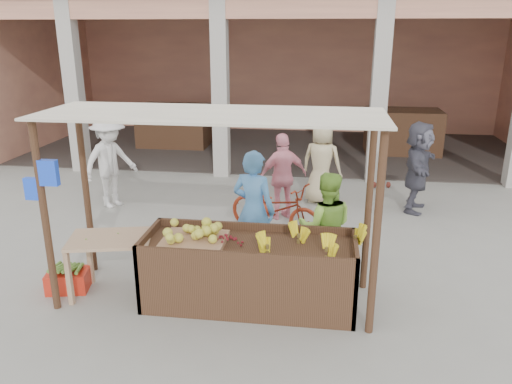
# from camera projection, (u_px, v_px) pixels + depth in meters

# --- Properties ---
(ground) EXTENTS (60.00, 60.00, 0.00)m
(ground) POSITION_uv_depth(u_px,v_px,m) (211.00, 299.00, 6.39)
(ground) COLOR gray
(ground) RESTS_ON ground
(market_building) EXTENTS (14.40, 6.40, 4.20)m
(market_building) POSITION_uv_depth(u_px,v_px,m) (281.00, 51.00, 13.94)
(market_building) COLOR #E59B78
(market_building) RESTS_ON ground
(fruit_stall) EXTENTS (2.60, 0.95, 0.80)m
(fruit_stall) POSITION_uv_depth(u_px,v_px,m) (249.00, 274.00, 6.20)
(fruit_stall) COLOR #482D1C
(fruit_stall) RESTS_ON ground
(stall_awning) EXTENTS (4.09, 1.35, 2.39)m
(stall_awning) POSITION_uv_depth(u_px,v_px,m) (206.00, 148.00, 5.83)
(stall_awning) COLOR #482D1C
(stall_awning) RESTS_ON ground
(banana_heap) EXTENTS (1.17, 0.64, 0.21)m
(banana_heap) POSITION_uv_depth(u_px,v_px,m) (310.00, 241.00, 5.91)
(banana_heap) COLOR yellow
(banana_heap) RESTS_ON fruit_stall
(melon_tray) EXTENTS (0.77, 0.67, 0.20)m
(melon_tray) POSITION_uv_depth(u_px,v_px,m) (194.00, 236.00, 6.08)
(melon_tray) COLOR #9D7151
(melon_tray) RESTS_ON fruit_stall
(berry_heap) EXTENTS (0.44, 0.36, 0.14)m
(berry_heap) POSITION_uv_depth(u_px,v_px,m) (226.00, 239.00, 6.05)
(berry_heap) COLOR maroon
(berry_heap) RESTS_ON fruit_stall
(side_table) EXTENTS (1.13, 0.88, 0.82)m
(side_table) POSITION_uv_depth(u_px,v_px,m) (111.00, 248.00, 6.28)
(side_table) COLOR tan
(side_table) RESTS_ON ground
(papaya_pile) EXTENTS (0.74, 0.42, 0.21)m
(papaya_pile) POSITION_uv_depth(u_px,v_px,m) (109.00, 230.00, 6.20)
(papaya_pile) COLOR #599932
(papaya_pile) RESTS_ON side_table
(red_crate) EXTENTS (0.58, 0.47, 0.27)m
(red_crate) POSITION_uv_depth(u_px,v_px,m) (68.00, 280.00, 6.59)
(red_crate) COLOR red
(red_crate) RESTS_ON ground
(plantain_bundle) EXTENTS (0.38, 0.27, 0.08)m
(plantain_bundle) POSITION_uv_depth(u_px,v_px,m) (67.00, 269.00, 6.54)
(plantain_bundle) COLOR #5B8831
(plantain_bundle) RESTS_ON red_crate
(produce_sacks) EXTENTS (0.70, 0.43, 0.53)m
(produce_sacks) POSITION_uv_depth(u_px,v_px,m) (382.00, 176.00, 10.79)
(produce_sacks) COLOR maroon
(produce_sacks) RESTS_ON ground
(vendor_blue) EXTENTS (0.82, 0.70, 1.85)m
(vendor_blue) POSITION_uv_depth(u_px,v_px,m) (254.00, 207.00, 6.99)
(vendor_blue) COLOR #4884C2
(vendor_blue) RESTS_ON ground
(vendor_green) EXTENTS (0.79, 0.48, 1.62)m
(vendor_green) POSITION_uv_depth(u_px,v_px,m) (326.00, 225.00, 6.66)
(vendor_green) COLOR #8AC342
(vendor_green) RESTS_ON ground
(motorcycle) EXTENTS (1.32, 1.90, 0.94)m
(motorcycle) POSITION_uv_depth(u_px,v_px,m) (275.00, 208.00, 8.29)
(motorcycle) COLOR maroon
(motorcycle) RESTS_ON ground
(shopper_a) EXTENTS (1.18, 1.38, 1.93)m
(shopper_a) POSITION_uv_depth(u_px,v_px,m) (110.00, 158.00, 9.47)
(shopper_a) COLOR silver
(shopper_a) RESTS_ON ground
(shopper_b) EXTENTS (1.11, 0.94, 1.67)m
(shopper_b) POSITION_uv_depth(u_px,v_px,m) (283.00, 174.00, 8.90)
(shopper_b) COLOR pink
(shopper_b) RESTS_ON ground
(shopper_c) EXTENTS (1.01, 0.81, 1.82)m
(shopper_c) POSITION_uv_depth(u_px,v_px,m) (322.00, 158.00, 9.68)
(shopper_c) COLOR tan
(shopper_c) RESTS_ON ground
(shopper_d) EXTENTS (1.09, 1.78, 1.80)m
(shopper_d) POSITION_uv_depth(u_px,v_px,m) (418.00, 165.00, 9.25)
(shopper_d) COLOR #474652
(shopper_d) RESTS_ON ground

